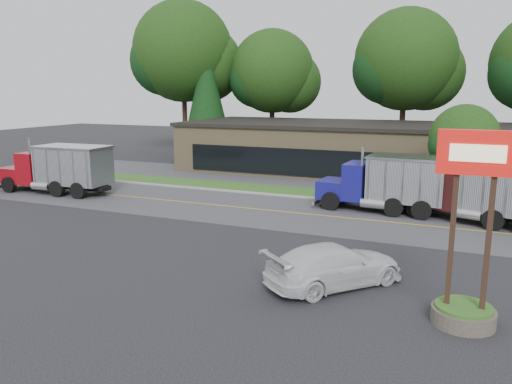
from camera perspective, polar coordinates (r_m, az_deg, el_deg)
ground at (r=21.95m, az=-6.10°, el=-7.31°), size 140.00×140.00×0.00m
road at (r=29.82m, az=2.32°, el=-2.21°), size 60.00×8.00×0.02m
center_line at (r=29.82m, az=2.32°, el=-2.21°), size 60.00×0.12×0.01m
curb at (r=33.68m, az=4.86°, el=-0.65°), size 60.00×0.30×0.12m
grass_verge at (r=35.36m, az=5.77°, el=-0.09°), size 60.00×3.40×0.03m
far_parking at (r=40.08m, az=7.90°, el=1.22°), size 60.00×7.00×0.02m
strip_mall at (r=45.16m, az=12.45°, el=4.77°), size 32.00×12.00×4.00m
bilo_sign at (r=16.40m, az=23.06°, el=-7.28°), size 2.20×1.90×5.95m
tree_far_a at (r=58.68m, az=-8.10°, el=15.09°), size 11.95×11.25×17.05m
tree_far_b at (r=55.98m, az=2.06°, el=13.17°), size 9.59×9.03×13.69m
tree_far_c at (r=52.66m, az=16.90°, el=13.75°), size 10.54×9.92×15.04m
evergreen_left at (r=54.80m, az=-5.66°, el=11.09°), size 5.41×5.41×12.29m
tree_verge at (r=33.31m, az=22.78°, el=5.33°), size 4.41×4.15×6.29m
dump_truck_red at (r=37.34m, az=-21.49°, el=2.60°), size 8.64×2.98×3.36m
dump_truck_blue at (r=30.34m, az=14.91°, el=1.12°), size 7.57×3.03×3.36m
dump_truck_maroon at (r=29.32m, az=25.12°, el=0.08°), size 8.52×4.81×3.36m
rally_car at (r=18.69m, az=8.97°, el=-8.26°), size 5.10×5.49×1.55m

